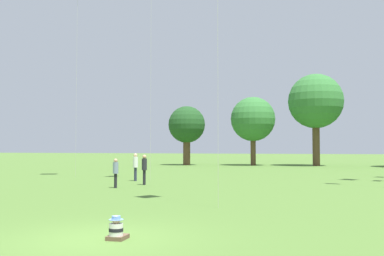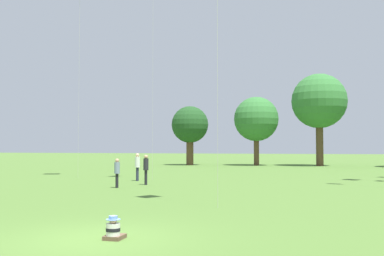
% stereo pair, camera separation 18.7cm
% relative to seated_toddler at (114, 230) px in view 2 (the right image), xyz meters
% --- Properties ---
extents(ground_plane, '(300.00, 300.00, 0.00)m').
position_rel_seated_toddler_xyz_m(ground_plane, '(-0.50, -0.05, -0.24)').
color(ground_plane, '#4C702D').
extents(seated_toddler, '(0.44, 0.54, 0.58)m').
position_rel_seated_toddler_xyz_m(seated_toddler, '(0.00, 0.00, 0.00)').
color(seated_toddler, brown).
rests_on(seated_toddler, ground).
extents(person_standing_1, '(0.38, 0.38, 1.77)m').
position_rel_seated_toddler_xyz_m(person_standing_1, '(-5.58, 14.71, 0.85)').
color(person_standing_1, black).
rests_on(person_standing_1, ground).
extents(person_standing_2, '(0.41, 0.41, 1.60)m').
position_rel_seated_toddler_xyz_m(person_standing_2, '(-6.29, 12.41, 0.73)').
color(person_standing_2, black).
rests_on(person_standing_2, ground).
extents(person_standing_3, '(0.44, 0.44, 1.82)m').
position_rel_seated_toddler_xyz_m(person_standing_3, '(-7.37, 17.43, 0.86)').
color(person_standing_3, '#282D42').
rests_on(person_standing_3, ground).
extents(distant_tree_0, '(5.49, 5.49, 8.47)m').
position_rel_seated_toddler_xyz_m(distant_tree_0, '(-4.16, 45.38, 5.46)').
color(distant_tree_0, brown).
rests_on(distant_tree_0, ground).
extents(distant_tree_2, '(6.57, 6.57, 11.08)m').
position_rel_seated_toddler_xyz_m(distant_tree_2, '(3.33, 46.05, 7.49)').
color(distant_tree_2, brown).
rests_on(distant_tree_2, ground).
extents(distant_tree_3, '(4.62, 4.62, 7.41)m').
position_rel_seated_toddler_xyz_m(distant_tree_3, '(-12.29, 43.84, 4.77)').
color(distant_tree_3, brown).
rests_on(distant_tree_3, ground).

